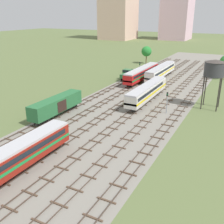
# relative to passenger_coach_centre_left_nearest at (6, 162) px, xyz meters

# --- Properties ---
(ground_plane) EXTENTS (480.00, 480.00, 0.00)m
(ground_plane) POSITION_rel_passenger_coach_centre_left_nearest_xyz_m (2.16, 38.64, -2.61)
(ground_plane) COLOR #5B6B3D
(ballast_bed) EXTENTS (25.56, 176.00, 0.01)m
(ballast_bed) POSITION_rel_passenger_coach_centre_left_nearest_xyz_m (2.16, 38.64, -2.61)
(ballast_bed) COLOR gray
(ballast_bed) RESTS_ON ground
(track_far_left) EXTENTS (2.40, 126.00, 0.29)m
(track_far_left) POSITION_rel_passenger_coach_centre_left_nearest_xyz_m (-8.62, 39.64, -2.48)
(track_far_left) COLOR #47382D
(track_far_left) RESTS_ON ground
(track_left) EXTENTS (2.40, 126.00, 0.29)m
(track_left) POSITION_rel_passenger_coach_centre_left_nearest_xyz_m (-4.31, 39.64, -2.48)
(track_left) COLOR #47382D
(track_left) RESTS_ON ground
(track_centre_left) EXTENTS (2.40, 126.00, 0.29)m
(track_centre_left) POSITION_rel_passenger_coach_centre_left_nearest_xyz_m (0.00, 39.64, -2.48)
(track_centre_left) COLOR #47382D
(track_centre_left) RESTS_ON ground
(track_centre) EXTENTS (2.40, 126.00, 0.29)m
(track_centre) POSITION_rel_passenger_coach_centre_left_nearest_xyz_m (4.31, 39.64, -2.48)
(track_centre) COLOR #47382D
(track_centre) RESTS_ON ground
(track_centre_right) EXTENTS (2.40, 126.00, 0.29)m
(track_centre_right) POSITION_rel_passenger_coach_centre_left_nearest_xyz_m (8.62, 39.64, -2.48)
(track_centre_right) COLOR #47382D
(track_centre_right) RESTS_ON ground
(track_right) EXTENTS (2.40, 126.00, 0.29)m
(track_right) POSITION_rel_passenger_coach_centre_left_nearest_xyz_m (12.94, 39.64, -2.48)
(track_right) COLOR #47382D
(track_right) RESTS_ON ground
(passenger_coach_centre_left_nearest) EXTENTS (2.96, 22.00, 3.80)m
(passenger_coach_centre_left_nearest) POSITION_rel_passenger_coach_centre_left_nearest_xyz_m (0.00, 0.00, 0.00)
(passenger_coach_centre_left_nearest) COLOR maroon
(passenger_coach_centre_left_nearest) RESTS_ON ground
(freight_boxcar_far_left_near) EXTENTS (2.87, 14.00, 3.60)m
(freight_boxcar_far_left_near) POSITION_rel_passenger_coach_centre_left_nearest_xyz_m (-8.62, 20.63, -0.16)
(freight_boxcar_far_left_near) COLOR #286638
(freight_boxcar_far_left_near) RESTS_ON ground
(diesel_railcar_centre_mid) EXTENTS (2.96, 20.50, 3.80)m
(diesel_railcar_centre_mid) POSITION_rel_passenger_coach_centre_left_nearest_xyz_m (4.31, 38.15, -0.02)
(diesel_railcar_centre_mid) COLOR beige
(diesel_railcar_centre_mid) RESTS_ON ground
(shunter_loco_far_left_midfar) EXTENTS (2.74, 8.46, 3.10)m
(shunter_loco_far_left_midfar) POSITION_rel_passenger_coach_centre_left_nearest_xyz_m (-8.62, 56.22, -0.60)
(shunter_loco_far_left_midfar) COLOR #286638
(shunter_loco_far_left_midfar) RESTS_ON ground
(passenger_coach_left_far) EXTENTS (2.96, 22.00, 3.80)m
(passenger_coach_left_far) POSITION_rel_passenger_coach_centre_left_nearest_xyz_m (-4.31, 56.89, 0.00)
(passenger_coach_left_far) COLOR red
(passenger_coach_left_far) RESTS_ON ground
(passenger_coach_centre_left_farther) EXTENTS (2.96, 22.00, 3.80)m
(passenger_coach_centre_left_farther) POSITION_rel_passenger_coach_centre_left_nearest_xyz_m (0.00, 62.17, 0.00)
(passenger_coach_centre_left_farther) COLOR white
(passenger_coach_centre_left_farther) RESTS_ON ground
(water_tower) EXTENTS (4.47, 4.47, 10.73)m
(water_tower) POSITION_rel_passenger_coach_centre_left_nearest_xyz_m (18.37, 40.05, 6.25)
(water_tower) COLOR #2D2826
(water_tower) RESTS_ON ground
(signal_post_nearest) EXTENTS (0.28, 0.47, 4.73)m
(signal_post_nearest) POSITION_rel_passenger_coach_centre_left_nearest_xyz_m (10.78, 32.43, 0.42)
(signal_post_nearest) COLOR gray
(signal_post_nearest) RESTS_ON ground
(signal_post_near) EXTENTS (0.28, 0.47, 5.15)m
(signal_post_near) POSITION_rel_passenger_coach_centre_left_nearest_xyz_m (-6.47, 60.37, 0.67)
(signal_post_near) COLOR gray
(signal_post_near) RESTS_ON ground
(lineside_tree_0) EXTENTS (4.14, 4.14, 7.14)m
(lineside_tree_0) POSITION_rel_passenger_coach_centre_left_nearest_xyz_m (-13.70, 85.66, 2.43)
(lineside_tree_0) COLOR #4C331E
(lineside_tree_0) RESTS_ON ground
(skyline_tower_0) EXTENTS (23.85, 25.78, 50.81)m
(skyline_tower_0) POSITION_rel_passenger_coach_centre_left_nearest_xyz_m (-73.21, 180.26, 22.79)
(skyline_tower_0) COLOR beige
(skyline_tower_0) RESTS_ON ground
(skyline_tower_1) EXTENTS (20.93, 24.88, 31.47)m
(skyline_tower_1) POSITION_rel_passenger_coach_centre_left_nearest_xyz_m (-31.45, 198.66, 13.12)
(skyline_tower_1) COLOR #DCB0C6
(skyline_tower_1) RESTS_ON ground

